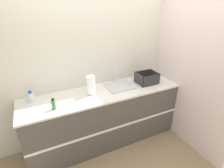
{
  "coord_description": "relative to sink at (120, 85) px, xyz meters",
  "views": [
    {
      "loc": [
        -0.9,
        -1.86,
        2.2
      ],
      "look_at": [
        0.12,
        0.28,
        1.06
      ],
      "focal_mm": 28.0,
      "sensor_mm": 36.0,
      "label": 1
    }
  ],
  "objects": [
    {
      "name": "paper_towel_roll",
      "position": [
        -0.5,
        -0.05,
        0.13
      ],
      "size": [
        0.12,
        0.12,
        0.29
      ],
      "color": "#4C4C51",
      "rests_on": "counter_cabinet"
    },
    {
      "name": "dish_rack",
      "position": [
        0.47,
        -0.07,
        0.05
      ],
      "size": [
        0.33,
        0.27,
        0.18
      ],
      "color": "#2D2D2D",
      "rests_on": "counter_cabinet"
    },
    {
      "name": "wall_right",
      "position": [
        0.94,
        -0.06,
        0.34
      ],
      "size": [
        0.06,
        2.62,
        2.6
      ],
      "color": "silver",
      "rests_on": "ground_plane"
    },
    {
      "name": "wall_back",
      "position": [
        -0.3,
        0.28,
        0.34
      ],
      "size": [
        4.83,
        0.06,
        2.6
      ],
      "color": "beige",
      "rests_on": "ground_plane"
    },
    {
      "name": "bottle_green",
      "position": [
        -1.06,
        -0.22,
        0.05
      ],
      "size": [
        0.06,
        0.06,
        0.16
      ],
      "color": "#2D8C3D",
      "rests_on": "counter_cabinet"
    },
    {
      "name": "bottle_clear",
      "position": [
        -1.31,
        0.11,
        0.05
      ],
      "size": [
        0.08,
        0.08,
        0.16
      ],
      "color": "silver",
      "rests_on": "counter_cabinet"
    },
    {
      "name": "counter_cabinet",
      "position": [
        -0.3,
        -0.06,
        -0.49
      ],
      "size": [
        2.46,
        0.64,
        0.94
      ],
      "color": "#514C47",
      "rests_on": "ground_plane"
    },
    {
      "name": "sink",
      "position": [
        0.0,
        0.0,
        0.0
      ],
      "size": [
        0.45,
        0.36,
        0.3
      ],
      "color": "silver",
      "rests_on": "counter_cabinet"
    },
    {
      "name": "ground_plane",
      "position": [
        -0.3,
        -0.37,
        -0.96
      ],
      "size": [
        12.0,
        12.0,
        0.0
      ],
      "primitive_type": "plane",
      "color": "#937A56"
    }
  ]
}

